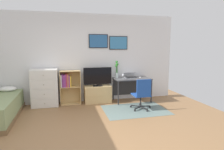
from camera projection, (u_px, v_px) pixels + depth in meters
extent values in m
plane|color=#936B44|center=(91.00, 135.00, 3.67)|extent=(7.20, 7.20, 0.00)
cube|color=white|center=(80.00, 59.00, 5.81)|extent=(6.12, 0.06, 2.70)
cube|color=black|center=(98.00, 41.00, 5.83)|extent=(0.59, 0.02, 0.42)
cube|color=#285B93|center=(98.00, 41.00, 5.81)|extent=(0.55, 0.01, 0.38)
cube|color=black|center=(118.00, 43.00, 5.98)|extent=(0.59, 0.02, 0.42)
cube|color=teal|center=(119.00, 43.00, 5.97)|extent=(0.55, 0.01, 0.38)
cube|color=slate|center=(135.00, 110.00, 5.17)|extent=(1.70, 1.20, 0.01)
ellipsoid|color=white|center=(8.00, 89.00, 5.14)|extent=(0.45, 0.29, 0.14)
cube|color=white|center=(45.00, 88.00, 5.42)|extent=(0.73, 0.42, 1.08)
cube|color=silver|center=(45.00, 104.00, 5.28)|extent=(0.69, 0.01, 0.25)
sphere|color=#A59E8C|center=(45.00, 104.00, 5.26)|extent=(0.03, 0.03, 0.03)
cube|color=silver|center=(44.00, 94.00, 5.24)|extent=(0.69, 0.01, 0.25)
sphere|color=#A59E8C|center=(44.00, 94.00, 5.22)|extent=(0.03, 0.03, 0.03)
cube|color=silver|center=(44.00, 85.00, 5.20)|extent=(0.69, 0.01, 0.25)
sphere|color=#A59E8C|center=(44.00, 85.00, 5.18)|extent=(0.03, 0.03, 0.03)
cube|color=silver|center=(43.00, 75.00, 5.16)|extent=(0.69, 0.01, 0.25)
sphere|color=#A59E8C|center=(43.00, 75.00, 5.14)|extent=(0.03, 0.03, 0.03)
cube|color=tan|center=(60.00, 88.00, 5.59)|extent=(0.02, 0.30, 1.01)
cube|color=tan|center=(80.00, 87.00, 5.73)|extent=(0.02, 0.30, 1.01)
cube|color=tan|center=(71.00, 103.00, 5.73)|extent=(0.60, 0.30, 0.02)
cube|color=tan|center=(70.00, 87.00, 5.66)|extent=(0.56, 0.30, 0.02)
cube|color=tan|center=(70.00, 71.00, 5.59)|extent=(0.56, 0.30, 0.02)
cube|color=tan|center=(70.00, 86.00, 5.80)|extent=(0.60, 0.01, 1.01)
cube|color=white|center=(61.00, 81.00, 5.54)|extent=(0.03, 0.23, 0.36)
cube|color=#8C388C|center=(62.00, 80.00, 5.52)|extent=(0.02, 0.18, 0.41)
cube|color=#8C388C|center=(64.00, 81.00, 5.55)|extent=(0.04, 0.21, 0.36)
cube|color=#8C388C|center=(65.00, 81.00, 5.54)|extent=(0.03, 0.17, 0.38)
cube|color=red|center=(66.00, 80.00, 5.57)|extent=(0.02, 0.23, 0.41)
cube|color=#8C388C|center=(67.00, 81.00, 5.55)|extent=(0.02, 0.17, 0.38)
cube|color=orange|center=(68.00, 80.00, 5.59)|extent=(0.03, 0.23, 0.38)
cube|color=#8C388C|center=(69.00, 81.00, 5.59)|extent=(0.03, 0.21, 0.35)
cube|color=gold|center=(71.00, 82.00, 5.59)|extent=(0.04, 0.18, 0.32)
cube|color=tan|center=(98.00, 94.00, 5.84)|extent=(0.81, 0.40, 0.52)
cube|color=tan|center=(99.00, 96.00, 5.64)|extent=(0.81, 0.01, 0.02)
cube|color=black|center=(98.00, 86.00, 5.78)|extent=(0.28, 0.16, 0.02)
cube|color=black|center=(98.00, 85.00, 5.78)|extent=(0.06, 0.04, 0.05)
cube|color=black|center=(98.00, 76.00, 5.74)|extent=(0.86, 0.02, 0.51)
cube|color=black|center=(98.00, 76.00, 5.73)|extent=(0.83, 0.01, 0.48)
cube|color=#4C4C4F|center=(132.00, 79.00, 5.91)|extent=(1.11, 0.65, 0.03)
cube|color=#2D2D30|center=(118.00, 93.00, 5.55)|extent=(0.03, 0.03, 0.71)
cube|color=#2D2D30|center=(151.00, 91.00, 5.80)|extent=(0.03, 0.03, 0.71)
cube|color=#2D2D30|center=(113.00, 89.00, 6.12)|extent=(0.03, 0.03, 0.71)
cube|color=#2D2D30|center=(144.00, 87.00, 6.37)|extent=(0.03, 0.03, 0.71)
cube|color=#2D2D30|center=(129.00, 87.00, 6.26)|extent=(1.05, 0.02, 0.50)
cylinder|color=#232326|center=(150.00, 107.00, 5.32)|extent=(0.05, 0.05, 0.05)
cube|color=#232326|center=(145.00, 106.00, 5.29)|extent=(0.28, 0.03, 0.02)
cylinder|color=#232326|center=(140.00, 105.00, 5.54)|extent=(0.05, 0.05, 0.05)
cube|color=#232326|center=(140.00, 105.00, 5.39)|extent=(0.12, 0.27, 0.02)
cylinder|color=#232326|center=(131.00, 107.00, 5.37)|extent=(0.05, 0.05, 0.05)
cube|color=#232326|center=(136.00, 106.00, 5.31)|extent=(0.24, 0.19, 0.02)
cylinder|color=#232326|center=(135.00, 110.00, 5.05)|extent=(0.05, 0.05, 0.05)
cube|color=#232326|center=(138.00, 108.00, 5.15)|extent=(0.25, 0.19, 0.02)
cylinder|color=#232326|center=(147.00, 111.00, 5.02)|extent=(0.05, 0.05, 0.05)
cube|color=#232326|center=(144.00, 108.00, 5.14)|extent=(0.11, 0.28, 0.02)
cylinder|color=#232326|center=(141.00, 101.00, 5.23)|extent=(0.04, 0.04, 0.30)
cube|color=#1E479E|center=(141.00, 95.00, 5.21)|extent=(0.44, 0.44, 0.03)
cube|color=#1E479E|center=(144.00, 88.00, 4.98)|extent=(0.40, 0.04, 0.45)
cube|color=#B7B7BC|center=(131.00, 78.00, 5.94)|extent=(0.39, 0.27, 0.01)
cube|color=black|center=(131.00, 77.00, 5.94)|extent=(0.36, 0.24, 0.00)
cube|color=#B7B7BC|center=(129.00, 73.00, 6.08)|extent=(0.38, 0.25, 0.07)
cube|color=black|center=(129.00, 73.00, 6.07)|extent=(0.36, 0.23, 0.06)
ellipsoid|color=silver|center=(140.00, 77.00, 5.95)|extent=(0.06, 0.10, 0.03)
cylinder|color=silver|center=(117.00, 75.00, 5.99)|extent=(0.09, 0.09, 0.16)
cylinder|color=#3D8438|center=(117.00, 70.00, 5.97)|extent=(0.01, 0.01, 0.37)
sphere|color=#308B2C|center=(117.00, 64.00, 5.94)|extent=(0.07, 0.07, 0.07)
cylinder|color=#3D8438|center=(117.00, 69.00, 5.97)|extent=(0.01, 0.01, 0.45)
sphere|color=#308B2C|center=(117.00, 62.00, 5.94)|extent=(0.07, 0.07, 0.07)
cylinder|color=#3D8438|center=(116.00, 71.00, 5.97)|extent=(0.01, 0.01, 0.35)
sphere|color=#308B2C|center=(116.00, 65.00, 5.95)|extent=(0.07, 0.07, 0.07)
cylinder|color=#3D8438|center=(116.00, 71.00, 5.96)|extent=(0.01, 0.01, 0.32)
sphere|color=#308B2C|center=(116.00, 66.00, 5.94)|extent=(0.07, 0.07, 0.07)
cylinder|color=#3D8438|center=(117.00, 70.00, 5.96)|extent=(0.01, 0.01, 0.38)
sphere|color=#308B2C|center=(117.00, 64.00, 5.93)|extent=(0.07, 0.07, 0.07)
cylinder|color=silver|center=(123.00, 79.00, 5.76)|extent=(0.06, 0.06, 0.01)
cylinder|color=silver|center=(123.00, 77.00, 5.75)|extent=(0.01, 0.01, 0.10)
cone|color=silver|center=(123.00, 74.00, 5.74)|extent=(0.07, 0.07, 0.07)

